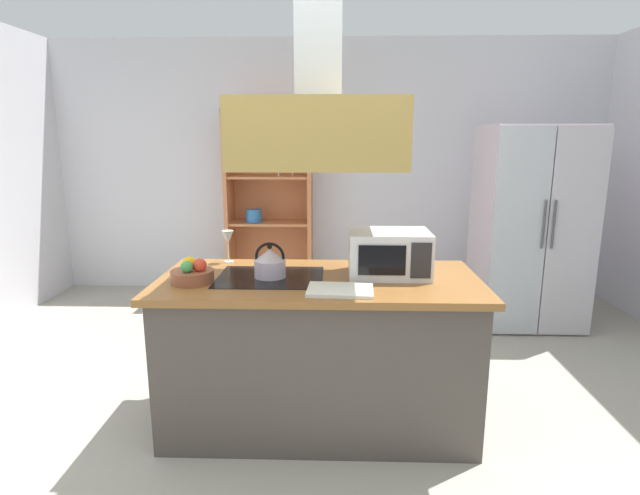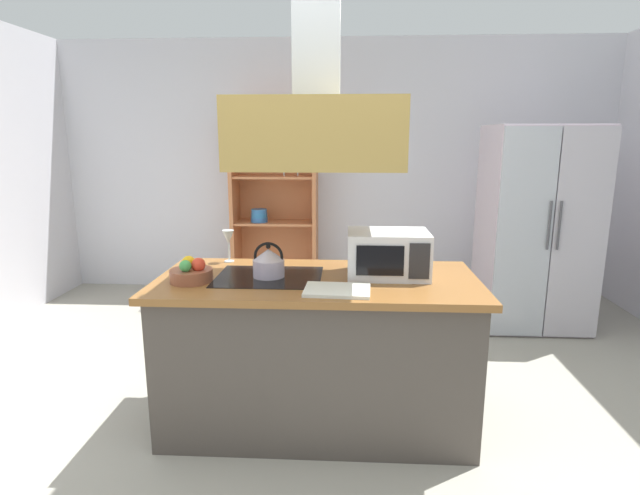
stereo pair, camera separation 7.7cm
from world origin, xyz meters
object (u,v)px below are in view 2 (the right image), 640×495
(refrigerator, at_px, (536,228))
(fruit_bowl, at_px, (191,273))
(cutting_board, at_px, (337,290))
(microwave, at_px, (388,254))
(dish_cabinet, at_px, (275,213))
(wine_glass_on_counter, at_px, (228,239))
(kettle, at_px, (269,263))

(refrigerator, xyz_separation_m, fruit_bowl, (-2.54, -1.86, 0.05))
(cutting_board, distance_m, fruit_bowl, 0.83)
(refrigerator, distance_m, cutting_board, 2.65)
(refrigerator, height_order, microwave, refrigerator)
(cutting_board, height_order, microwave, microwave)
(microwave, bearing_deg, dish_cabinet, 111.93)
(fruit_bowl, bearing_deg, dish_cabinet, 88.37)
(microwave, bearing_deg, refrigerator, 49.32)
(wine_glass_on_counter, bearing_deg, microwave, -15.60)
(cutting_board, bearing_deg, microwave, 49.36)
(dish_cabinet, relative_size, cutting_board, 5.76)
(dish_cabinet, height_order, microwave, dish_cabinet)
(microwave, height_order, wine_glass_on_counter, microwave)
(microwave, relative_size, wine_glass_on_counter, 2.23)
(dish_cabinet, bearing_deg, wine_glass_on_counter, -89.37)
(wine_glass_on_counter, bearing_deg, fruit_bowl, -102.44)
(refrigerator, relative_size, cutting_board, 5.26)
(dish_cabinet, distance_m, microwave, 2.73)
(dish_cabinet, relative_size, microwave, 4.26)
(dish_cabinet, relative_size, kettle, 9.71)
(refrigerator, distance_m, fruit_bowl, 3.15)
(cutting_board, bearing_deg, wine_glass_on_counter, 139.46)
(refrigerator, xyz_separation_m, microwave, (-1.44, -1.68, 0.14))
(cutting_board, xyz_separation_m, wine_glass_on_counter, (-0.71, 0.61, 0.14))
(dish_cabinet, bearing_deg, kettle, -82.62)
(refrigerator, xyz_separation_m, kettle, (-2.12, -1.75, 0.09))
(refrigerator, relative_size, fruit_bowl, 7.61)
(dish_cabinet, xyz_separation_m, kettle, (0.34, -2.60, 0.11))
(wine_glass_on_counter, distance_m, fruit_bowl, 0.48)
(cutting_board, distance_m, microwave, 0.45)
(kettle, height_order, microwave, microwave)
(refrigerator, relative_size, wine_glass_on_counter, 8.69)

